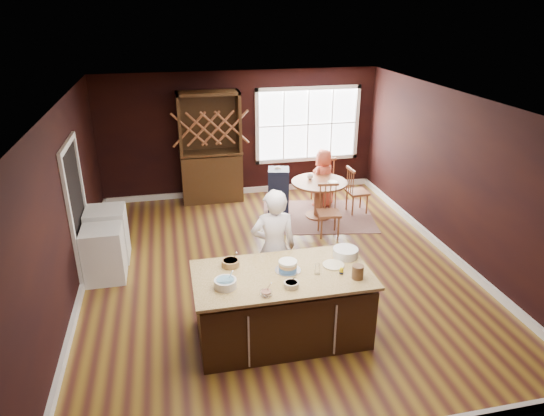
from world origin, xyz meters
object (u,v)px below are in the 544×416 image
(chair_north, at_px, (322,178))
(high_chair, at_px, (278,191))
(baker, at_px, (274,248))
(toddler, at_px, (278,175))
(chair_east, at_px, (358,190))
(seated_woman, at_px, (323,178))
(washer, at_px, (104,254))
(layer_cake, at_px, (288,266))
(hutch, at_px, (210,148))
(chair_south, at_px, (329,211))
(dryer, at_px, (108,235))
(dining_table, at_px, (319,192))
(kitchen_island, at_px, (282,306))

(chair_north, height_order, high_chair, high_chair)
(baker, height_order, toddler, baker)
(baker, relative_size, chair_east, 1.78)
(seated_woman, xyz_separation_m, washer, (-4.18, -2.09, -0.19))
(layer_cake, xyz_separation_m, chair_east, (2.34, 3.52, -0.50))
(high_chair, bearing_deg, hutch, 151.11)
(chair_south, distance_m, toddler, 1.41)
(toddler, height_order, dryer, toddler)
(high_chair, bearing_deg, layer_cake, -88.34)
(baker, height_order, chair_south, baker)
(washer, bearing_deg, high_chair, 30.25)
(layer_cake, relative_size, hutch, 0.14)
(chair_south, xyz_separation_m, seated_woman, (0.32, 1.35, 0.13))
(dining_table, relative_size, baker, 0.63)
(layer_cake, relative_size, toddler, 1.25)
(dryer, bearing_deg, washer, -90.00)
(chair_south, xyz_separation_m, high_chair, (-0.69, 1.11, 0.02))
(dining_table, height_order, baker, baker)
(baker, distance_m, high_chair, 3.14)
(chair_east, bearing_deg, chair_south, 132.12)
(seated_woman, relative_size, washer, 1.45)
(chair_south, relative_size, hutch, 0.41)
(seated_woman, bearing_deg, dining_table, 30.66)
(washer, bearing_deg, chair_east, 18.86)
(chair_north, xyz_separation_m, dryer, (-4.27, -1.76, -0.05))
(dining_table, relative_size, hutch, 0.47)
(chair_south, bearing_deg, seated_woman, 84.59)
(layer_cake, bearing_deg, high_chair, 78.69)
(kitchen_island, relative_size, seated_woman, 1.77)
(layer_cake, height_order, chair_north, layer_cake)
(chair_south, distance_m, hutch, 2.99)
(layer_cake, bearing_deg, toddler, 78.79)
(seated_woman, bearing_deg, layer_cake, 32.98)
(layer_cake, height_order, chair_south, layer_cake)
(washer, distance_m, dryer, 0.64)
(chair_east, height_order, seated_woman, seated_woman)
(dining_table, bearing_deg, chair_north, 67.66)
(chair_south, height_order, toddler, chair_south)
(layer_cake, bearing_deg, chair_north, 66.75)
(chair_south, relative_size, toddler, 3.72)
(chair_north, bearing_deg, high_chair, 9.21)
(high_chair, distance_m, toddler, 0.31)
(chair_north, distance_m, toddler, 1.22)
(dining_table, relative_size, dryer, 1.20)
(washer, bearing_deg, layer_cake, -37.98)
(chair_east, distance_m, seated_woman, 0.76)
(chair_north, relative_size, seated_woman, 0.81)
(dining_table, height_order, chair_north, chair_north)
(layer_cake, bearing_deg, chair_east, 56.37)
(chair_south, bearing_deg, baker, -119.38)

